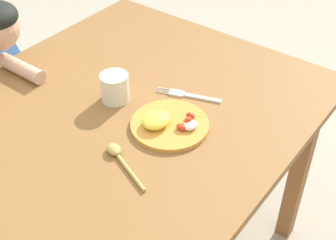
# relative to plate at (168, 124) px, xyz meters

# --- Properties ---
(dining_table) EXTENTS (1.17, 0.98, 0.75)m
(dining_table) POSITION_rel_plate_xyz_m (-0.03, 0.16, -0.11)
(dining_table) COLOR brown
(dining_table) RESTS_ON ground_plane
(plate) EXTENTS (0.22, 0.22, 0.04)m
(plate) POSITION_rel_plate_xyz_m (0.00, 0.00, 0.00)
(plate) COLOR gold
(plate) RESTS_ON dining_table
(fork) EXTENTS (0.08, 0.20, 0.01)m
(fork) POSITION_rel_plate_xyz_m (0.15, 0.04, -0.01)
(fork) COLOR silver
(fork) RESTS_ON dining_table
(spoon) EXTENTS (0.09, 0.18, 0.02)m
(spoon) POSITION_rel_plate_xyz_m (-0.18, 0.03, -0.00)
(spoon) COLOR tan
(spoon) RESTS_ON dining_table
(drinking_cup) EXTENTS (0.08, 0.08, 0.09)m
(drinking_cup) POSITION_rel_plate_xyz_m (0.01, 0.20, 0.03)
(drinking_cup) COLOR silver
(drinking_cup) RESTS_ON dining_table
(person) EXTENTS (0.20, 0.41, 0.97)m
(person) POSITION_rel_plate_xyz_m (-0.07, 0.73, -0.24)
(person) COLOR #344D6E
(person) RESTS_ON ground_plane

